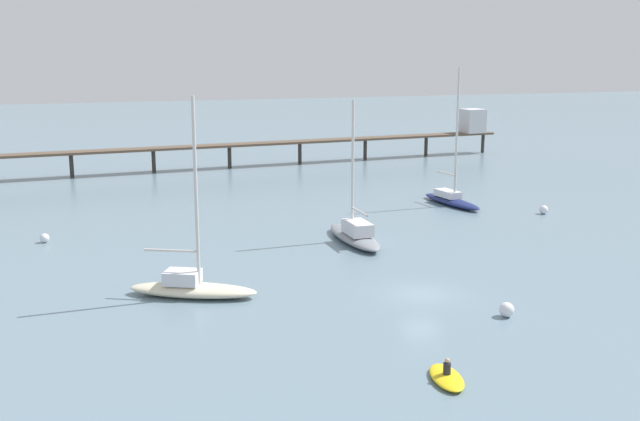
# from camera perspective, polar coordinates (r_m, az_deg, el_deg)

# --- Properties ---
(ground_plane) EXTENTS (400.00, 400.00, 0.00)m
(ground_plane) POSITION_cam_1_polar(r_m,az_deg,el_deg) (48.39, 7.76, -6.33)
(ground_plane) COLOR slate
(pier) EXTENTS (82.42, 7.80, 6.72)m
(pier) POSITION_cam_1_polar(r_m,az_deg,el_deg) (104.07, -0.56, 5.59)
(pier) COLOR brown
(pier) RESTS_ON ground_plane
(sailboat_cream) EXTENTS (8.39, 5.82, 12.59)m
(sailboat_cream) POSITION_cam_1_polar(r_m,az_deg,el_deg) (48.00, -9.78, -5.63)
(sailboat_cream) COLOR beige
(sailboat_cream) RESTS_ON ground_plane
(sailboat_navy) EXTENTS (2.98, 9.06, 13.70)m
(sailboat_navy) POSITION_cam_1_polar(r_m,az_deg,el_deg) (76.63, 9.97, 1.01)
(sailboat_navy) COLOR navy
(sailboat_navy) RESTS_ON ground_plane
(sailboat_gray) EXTENTS (2.63, 9.35, 11.47)m
(sailboat_gray) POSITION_cam_1_polar(r_m,az_deg,el_deg) (60.62, 2.67, -1.74)
(sailboat_gray) COLOR gray
(sailboat_gray) RESTS_ON ground_plane
(dinghy_yellow) EXTENTS (2.01, 3.35, 1.14)m
(dinghy_yellow) POSITION_cam_1_polar(r_m,az_deg,el_deg) (36.36, 9.64, -12.40)
(dinghy_yellow) COLOR yellow
(dinghy_yellow) RESTS_ON ground_plane
(mooring_buoy_outer) EXTENTS (0.87, 0.87, 0.87)m
(mooring_buoy_outer) POSITION_cam_1_polar(r_m,az_deg,el_deg) (45.17, 14.04, -7.35)
(mooring_buoy_outer) COLOR silver
(mooring_buoy_outer) RESTS_ON ground_plane
(mooring_buoy_near) EXTENTS (0.75, 0.75, 0.75)m
(mooring_buoy_near) POSITION_cam_1_polar(r_m,az_deg,el_deg) (64.49, -20.26, -1.99)
(mooring_buoy_near) COLOR silver
(mooring_buoy_near) RESTS_ON ground_plane
(mooring_buoy_mid) EXTENTS (0.83, 0.83, 0.83)m
(mooring_buoy_mid) POSITION_cam_1_polar(r_m,az_deg,el_deg) (74.31, 16.69, 0.06)
(mooring_buoy_mid) COLOR silver
(mooring_buoy_mid) RESTS_ON ground_plane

